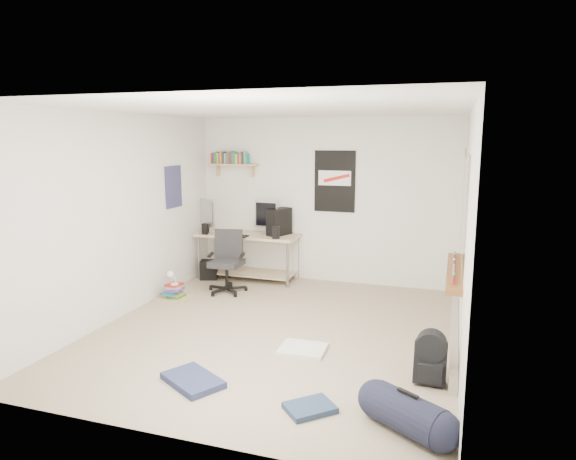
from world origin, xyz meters
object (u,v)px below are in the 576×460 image
(backpack, at_px, (430,362))
(duffel_bag, at_px, (407,415))
(desk, at_px, (249,256))
(office_chair, at_px, (226,259))
(book_stack, at_px, (174,288))

(backpack, relative_size, duffel_bag, 0.63)
(desk, height_order, backpack, desk)
(office_chair, xyz_separation_m, duffel_bag, (2.80, -2.85, -0.35))
(office_chair, bearing_deg, book_stack, -153.15)
(office_chair, bearing_deg, desk, 74.12)
(office_chair, height_order, backpack, office_chair)
(desk, height_order, book_stack, desk)
(office_chair, height_order, book_stack, office_chair)
(backpack, xyz_separation_m, duffel_bag, (-0.13, -0.88, -0.06))
(desk, relative_size, backpack, 4.17)
(desk, distance_m, office_chair, 0.78)
(office_chair, relative_size, backpack, 2.35)
(desk, bearing_deg, duffel_bag, -53.61)
(desk, distance_m, backpack, 3.99)
(duffel_bag, bearing_deg, backpack, 114.47)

